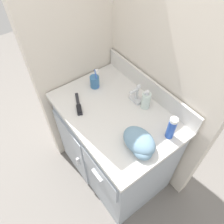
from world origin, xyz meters
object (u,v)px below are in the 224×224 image
soap_dispenser (146,100)px  shaving_cream_can (171,128)px  toothbrush_cup (95,82)px  hairbrush (79,106)px  hand_towel (140,143)px

soap_dispenser → shaving_cream_can: (0.26, -0.04, 0.02)m
toothbrush_cup → soap_dispenser: toothbrush_cup is taller
shaving_cream_can → hairbrush: shaving_cream_can is taller
shaving_cream_can → hairbrush: bearing=-148.9°
soap_dispenser → shaving_cream_can: 0.27m
shaving_cream_can → hand_towel: 0.21m
shaving_cream_can → hairbrush: 0.61m
soap_dispenser → hairbrush: size_ratio=0.77×
soap_dispenser → shaving_cream_can: bearing=-9.7°
toothbrush_cup → shaving_cream_can: 0.64m
toothbrush_cup → hand_towel: 0.59m
toothbrush_cup → hairbrush: bearing=-62.5°
hand_towel → toothbrush_cup: bearing=171.6°
toothbrush_cup → shaving_cream_can: size_ratio=1.07×
soap_dispenser → hand_towel: (0.22, -0.24, -0.01)m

